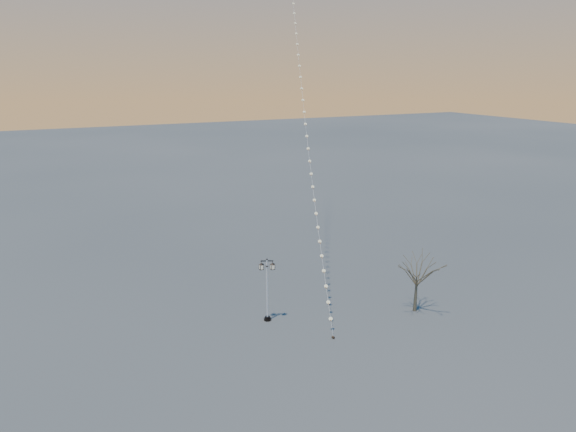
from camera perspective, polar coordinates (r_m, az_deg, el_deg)
ground at (r=37.21m, az=2.94°, el=-12.05°), size 300.00×300.00×0.00m
street_lamp at (r=37.21m, az=-2.27°, el=-7.64°), size 1.12×0.71×4.67m
bare_tree at (r=39.58m, az=13.83°, el=-5.97°), size 2.63×2.63×4.36m
kite_train at (r=48.37m, az=2.00°, el=11.54°), size 12.77×31.81×28.03m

